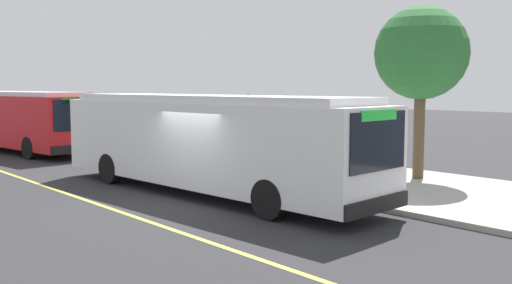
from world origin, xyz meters
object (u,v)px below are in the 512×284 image
object	(u,v)px
transit_bus_main	(207,140)
pedestrian_commuter	(241,143)
route_sign_post	(248,123)
transit_bus_second	(20,119)
waiting_bench	(250,152)

from	to	relation	value
transit_bus_main	pedestrian_commuter	xyz separation A→B (m)	(-2.50, 3.42, -0.50)
route_sign_post	pedestrian_commuter	bearing A→B (deg)	147.67
route_sign_post	transit_bus_second	bearing A→B (deg)	-169.08
transit_bus_main	waiting_bench	world-z (taller)	transit_bus_main
transit_bus_second	waiting_bench	bearing A→B (deg)	22.12
transit_bus_main	transit_bus_second	xyz separation A→B (m)	(-15.07, -0.29, -0.00)
route_sign_post	pedestrian_commuter	distance (m)	2.02
route_sign_post	pedestrian_commuter	size ratio (longest dim) A/B	1.66
waiting_bench	route_sign_post	bearing A→B (deg)	-42.26
transit_bus_second	pedestrian_commuter	bearing A→B (deg)	16.45
transit_bus_second	route_sign_post	bearing A→B (deg)	10.92
waiting_bench	transit_bus_second	bearing A→B (deg)	-157.88
transit_bus_second	waiting_bench	world-z (taller)	transit_bus_second
waiting_bench	pedestrian_commuter	bearing A→B (deg)	-56.15
transit_bus_second	route_sign_post	size ratio (longest dim) A/B	3.94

